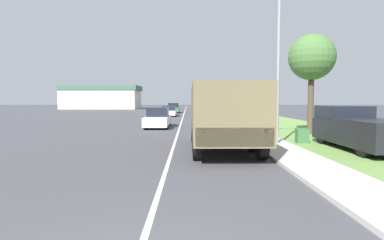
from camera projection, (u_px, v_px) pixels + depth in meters
ground_plane at (184, 115)px, 42.63m from camera, size 180.00×180.00×0.00m
lane_centre_stripe at (184, 115)px, 42.63m from camera, size 0.12×120.00×0.00m
sidewalk_right at (215, 114)px, 42.68m from camera, size 1.80×120.00×0.12m
grass_strip_right at (246, 115)px, 42.73m from camera, size 7.00×120.00×0.02m
military_truck at (222, 112)px, 12.63m from camera, size 2.58×7.02×2.71m
car_nearest_ahead at (158, 118)px, 23.10m from camera, size 1.74×4.84×1.54m
car_second_ahead at (169, 111)px, 39.25m from camera, size 1.88×4.52×1.35m
car_third_ahead at (173, 108)px, 49.61m from camera, size 1.89×4.85×1.61m
pickup_truck at (358, 129)px, 12.76m from camera, size 1.96×5.14×1.81m
lamp_post at (275, 38)px, 13.45m from camera, size 1.69×0.24×8.16m
tree_mid_right at (312, 58)px, 18.11m from camera, size 2.76×2.76×6.06m
utility_box at (302, 136)px, 14.53m from camera, size 0.55×0.45×0.70m
building_distant at (102, 97)px, 71.82m from camera, size 18.03×9.64×5.52m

